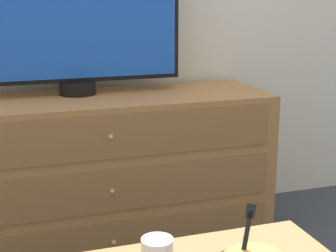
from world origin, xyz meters
name	(u,v)px	position (x,y,z in m)	size (l,w,h in m)	color
ground_plane	(97,217)	(0.00, 0.00, 0.00)	(12.00, 12.00, 0.00)	#383D47
dresser	(101,172)	(-0.02, -0.27, 0.35)	(1.53, 0.50, 0.69)	#9E6B3D
tv	(74,9)	(-0.10, -0.18, 1.07)	(0.95, 0.16, 0.72)	black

